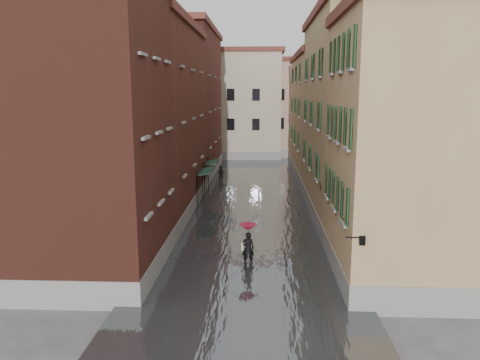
# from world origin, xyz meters

# --- Properties ---
(ground) EXTENTS (120.00, 120.00, 0.00)m
(ground) POSITION_xyz_m (0.00, 0.00, 0.00)
(ground) COLOR #515153
(ground) RESTS_ON ground
(floodwater) EXTENTS (10.00, 60.00, 0.20)m
(floodwater) POSITION_xyz_m (0.00, 13.00, 0.10)
(floodwater) COLOR #4A4D52
(floodwater) RESTS_ON ground
(building_left_near) EXTENTS (6.00, 8.00, 13.00)m
(building_left_near) POSITION_xyz_m (-7.00, -2.00, 6.50)
(building_left_near) COLOR maroon
(building_left_near) RESTS_ON ground
(building_left_mid) EXTENTS (6.00, 14.00, 12.50)m
(building_left_mid) POSITION_xyz_m (-7.00, 9.00, 6.25)
(building_left_mid) COLOR #59291C
(building_left_mid) RESTS_ON ground
(building_left_far) EXTENTS (6.00, 16.00, 14.00)m
(building_left_far) POSITION_xyz_m (-7.00, 24.00, 7.00)
(building_left_far) COLOR maroon
(building_left_far) RESTS_ON ground
(building_right_near) EXTENTS (6.00, 8.00, 11.50)m
(building_right_near) POSITION_xyz_m (7.00, -2.00, 5.75)
(building_right_near) COLOR #A38954
(building_right_near) RESTS_ON ground
(building_right_mid) EXTENTS (6.00, 14.00, 13.00)m
(building_right_mid) POSITION_xyz_m (7.00, 9.00, 6.50)
(building_right_mid) COLOR tan
(building_right_mid) RESTS_ON ground
(building_right_far) EXTENTS (6.00, 16.00, 11.50)m
(building_right_far) POSITION_xyz_m (7.00, 24.00, 5.75)
(building_right_far) COLOR #A38954
(building_right_far) RESTS_ON ground
(building_end_cream) EXTENTS (12.00, 9.00, 13.00)m
(building_end_cream) POSITION_xyz_m (-3.00, 38.00, 6.50)
(building_end_cream) COLOR #B5AB90
(building_end_cream) RESTS_ON ground
(building_end_pink) EXTENTS (10.00, 9.00, 12.00)m
(building_end_pink) POSITION_xyz_m (6.00, 40.00, 6.00)
(building_end_pink) COLOR tan
(building_end_pink) RESTS_ON ground
(awning_near) EXTENTS (1.09, 3.28, 2.80)m
(awning_near) POSITION_xyz_m (-3.48, 11.61, 2.47)
(awning_near) COLOR #163122
(awning_near) RESTS_ON ground
(awning_far) EXTENTS (1.09, 2.75, 2.80)m
(awning_far) POSITION_xyz_m (-3.49, 15.93, 2.46)
(awning_far) COLOR #163122
(awning_far) RESTS_ON ground
(wall_lantern) EXTENTS (0.71, 0.22, 0.35)m
(wall_lantern) POSITION_xyz_m (4.33, -6.00, 3.01)
(wall_lantern) COLOR black
(wall_lantern) RESTS_ON ground
(window_planters) EXTENTS (0.59, 8.43, 0.84)m
(window_planters) POSITION_xyz_m (4.12, -0.85, 3.51)
(window_planters) COLOR #A14734
(window_planters) RESTS_ON ground
(pedestrian_main) EXTENTS (0.88, 0.88, 2.06)m
(pedestrian_main) POSITION_xyz_m (0.02, -0.87, 1.21)
(pedestrian_main) COLOR black
(pedestrian_main) RESTS_ON ground
(pedestrian_far) EXTENTS (0.75, 0.60, 1.46)m
(pedestrian_far) POSITION_xyz_m (-3.11, 20.75, 0.73)
(pedestrian_far) COLOR black
(pedestrian_far) RESTS_ON ground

